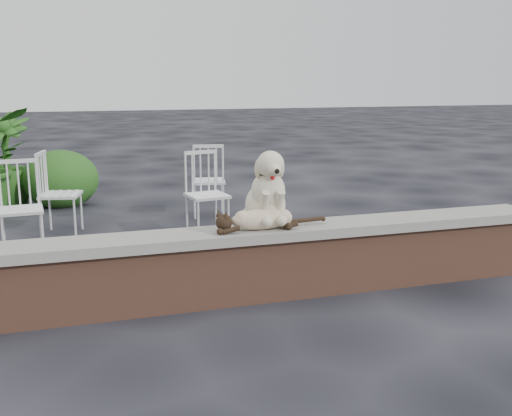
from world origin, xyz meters
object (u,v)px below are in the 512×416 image
object	(u,v)px
chair_b	(207,194)
chair_e	(61,193)
dog	(265,186)
chair_c	(208,180)
potted_plant_b	(4,160)
cat	(262,218)
chair_a	(21,208)

from	to	relation	value
chair_b	chair_e	distance (m)	1.67
dog	chair_c	distance (m)	2.96
dog	potted_plant_b	distance (m)	4.91
chair_c	potted_plant_b	size ratio (longest dim) A/B	0.72
dog	chair_b	size ratio (longest dim) A/B	0.67
cat	potted_plant_b	bearing A→B (deg)	118.00
cat	chair_e	bearing A→B (deg)	120.86
cat	chair_a	world-z (taller)	chair_a
cat	chair_a	distance (m)	2.73
dog	chair_e	size ratio (longest dim) A/B	0.67
dog	chair_a	world-z (taller)	dog
chair_c	chair_b	xyz separation A→B (m)	(-0.23, -0.95, 0.00)
dog	cat	bearing A→B (deg)	-117.08
cat	dog	bearing A→B (deg)	62.92
chair_c	chair_e	bearing A→B (deg)	23.41
chair_b	chair_e	size ratio (longest dim) A/B	1.00
dog	chair_c	size ratio (longest dim) A/B	0.67
cat	chair_c	bearing A→B (deg)	85.97
chair_a	dog	bearing A→B (deg)	-46.37
chair_e	dog	bearing A→B (deg)	-134.70
chair_c	chair_b	distance (m)	0.98
chair_e	chair_a	distance (m)	0.82
chair_e	potted_plant_b	bearing A→B (deg)	35.12
chair_e	chair_b	bearing A→B (deg)	-96.33
chair_a	potted_plant_b	size ratio (longest dim) A/B	0.72
dog	cat	size ratio (longest dim) A/B	0.57
chair_a	chair_b	bearing A→B (deg)	1.04
chair_c	chair_e	size ratio (longest dim) A/B	1.00
dog	chair_e	distance (m)	3.02
chair_b	chair_a	world-z (taller)	same
dog	cat	world-z (taller)	dog
chair_c	chair_a	bearing A→B (deg)	38.14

